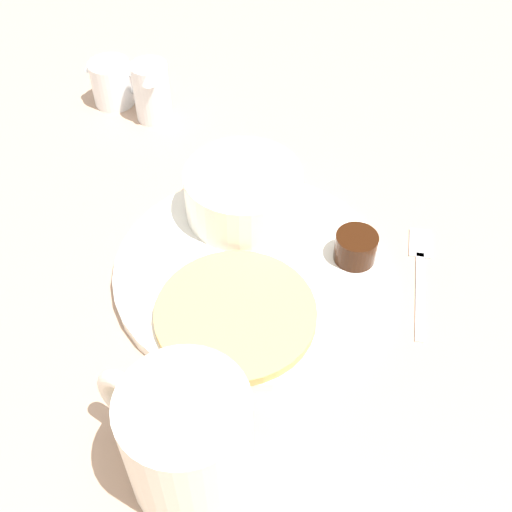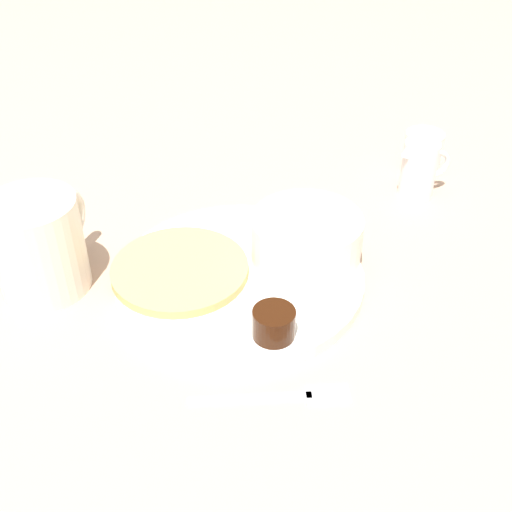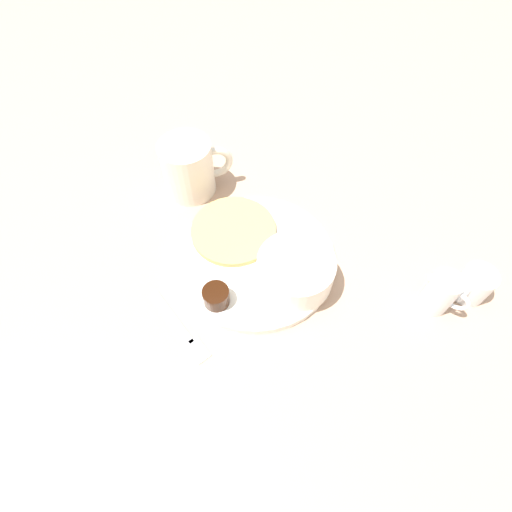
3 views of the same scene
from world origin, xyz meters
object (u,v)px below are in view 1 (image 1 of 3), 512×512
object	(u,v)px
bowl	(243,191)
creamer_pitcher_far	(112,83)
creamer_pitcher_near	(152,91)
plate	(251,270)
coffee_mug	(185,438)
fork	(420,267)

from	to	relation	value
bowl	creamer_pitcher_far	size ratio (longest dim) A/B	1.75
creamer_pitcher_near	creamer_pitcher_far	world-z (taller)	creamer_pitcher_near
plate	bowl	world-z (taller)	bowl
plate	bowl	bearing A→B (deg)	42.66
creamer_pitcher_near	plate	bearing A→B (deg)	-118.33
creamer_pitcher_near	coffee_mug	bearing A→B (deg)	-133.91
bowl	plate	bearing A→B (deg)	-137.34
plate	coffee_mug	distance (m)	0.19
fork	bowl	bearing A→B (deg)	105.38
coffee_mug	creamer_pitcher_near	bearing A→B (deg)	46.09
creamer_pitcher_near	creamer_pitcher_far	distance (m)	0.06
bowl	creamer_pitcher_near	bearing A→B (deg)	68.18
coffee_mug	creamer_pitcher_near	distance (m)	0.43
plate	creamer_pitcher_near	bearing A→B (deg)	61.67
creamer_pitcher_near	fork	world-z (taller)	creamer_pitcher_near
creamer_pitcher_far	fork	xyz separation A→B (m)	(-0.02, -0.41, -0.02)
coffee_mug	creamer_pitcher_near	world-z (taller)	coffee_mug
plate	bowl	size ratio (longest dim) A/B	2.22
bowl	creamer_pitcher_far	distance (m)	0.25
fork	creamer_pitcher_near	bearing A→B (deg)	85.33
plate	bowl	distance (m)	0.08
plate	creamer_pitcher_far	world-z (taller)	creamer_pitcher_far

